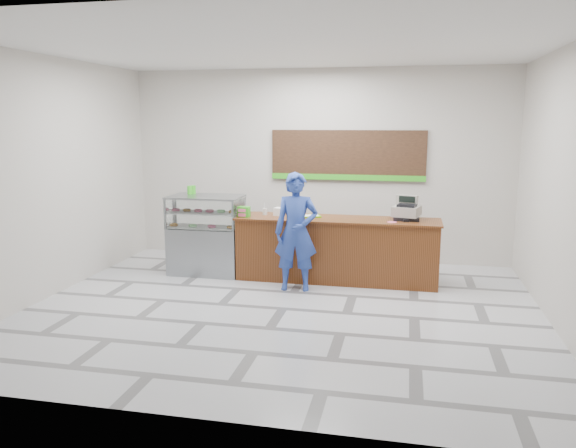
% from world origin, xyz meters
% --- Properties ---
extents(floor, '(7.00, 7.00, 0.00)m').
position_xyz_m(floor, '(0.00, 0.00, 0.00)').
color(floor, silver).
rests_on(floor, ground).
extents(back_wall, '(7.00, 0.00, 7.00)m').
position_xyz_m(back_wall, '(0.00, 3.00, 1.75)').
color(back_wall, beige).
rests_on(back_wall, floor).
extents(ceiling, '(7.00, 7.00, 0.00)m').
position_xyz_m(ceiling, '(0.00, 0.00, 3.50)').
color(ceiling, silver).
rests_on(ceiling, back_wall).
extents(sales_counter, '(3.26, 0.76, 1.03)m').
position_xyz_m(sales_counter, '(0.55, 1.55, 0.52)').
color(sales_counter, brown).
rests_on(sales_counter, floor).
extents(display_case, '(1.22, 0.72, 1.33)m').
position_xyz_m(display_case, '(-1.67, 1.55, 0.68)').
color(display_case, gray).
rests_on(display_case, floor).
extents(menu_board, '(2.80, 0.06, 0.90)m').
position_xyz_m(menu_board, '(0.55, 2.96, 1.93)').
color(menu_board, black).
rests_on(menu_board, back_wall).
extents(cash_register, '(0.48, 0.50, 0.37)m').
position_xyz_m(cash_register, '(1.63, 1.67, 1.17)').
color(cash_register, black).
rests_on(cash_register, sales_counter).
extents(card_terminal, '(0.12, 0.17, 0.04)m').
position_xyz_m(card_terminal, '(1.61, 1.49, 1.05)').
color(card_terminal, black).
rests_on(card_terminal, sales_counter).
extents(serving_tray, '(0.42, 0.36, 0.02)m').
position_xyz_m(serving_tray, '(0.09, 1.62, 1.04)').
color(serving_tray, '#59B702').
rests_on(serving_tray, sales_counter).
extents(napkin_box, '(0.18, 0.18, 0.13)m').
position_xyz_m(napkin_box, '(-0.42, 1.61, 1.09)').
color(napkin_box, white).
rests_on(napkin_box, sales_counter).
extents(straw_cup, '(0.07, 0.07, 0.11)m').
position_xyz_m(straw_cup, '(-0.66, 1.63, 1.08)').
color(straw_cup, silver).
rests_on(straw_cup, sales_counter).
extents(promo_box, '(0.20, 0.14, 0.17)m').
position_xyz_m(promo_box, '(-0.95, 1.37, 1.11)').
color(promo_box, green).
rests_on(promo_box, sales_counter).
extents(donut_decal, '(0.15, 0.15, 0.00)m').
position_xyz_m(donut_decal, '(1.42, 1.37, 1.03)').
color(donut_decal, '#EC618A').
rests_on(donut_decal, sales_counter).
extents(green_cup_left, '(0.09, 0.09, 0.14)m').
position_xyz_m(green_cup_left, '(-2.01, 1.71, 1.40)').
color(green_cup_left, green).
rests_on(green_cup_left, display_case).
extents(green_cup_right, '(0.09, 0.09, 0.14)m').
position_xyz_m(green_cup_right, '(-1.97, 1.78, 1.40)').
color(green_cup_right, green).
rests_on(green_cup_right, display_case).
extents(customer, '(0.70, 0.51, 1.81)m').
position_xyz_m(customer, '(0.00, 0.94, 0.90)').
color(customer, '#27419A').
rests_on(customer, floor).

